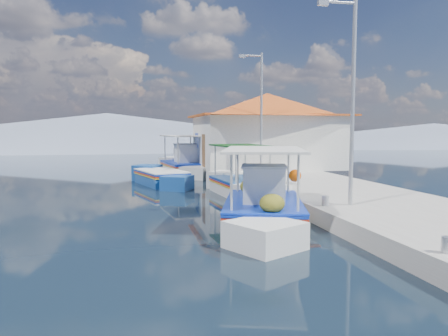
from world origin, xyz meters
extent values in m
plane|color=black|center=(0.00, 0.00, 0.00)|extent=(160.00, 160.00, 0.00)
cube|color=#A6A29B|center=(5.90, 6.00, 0.25)|extent=(5.00, 44.00, 0.50)
cylinder|color=#A5A8AD|center=(3.80, -3.00, 0.65)|extent=(0.20, 0.20, 0.30)
cylinder|color=#A5A8AD|center=(3.80, 2.00, 0.65)|extent=(0.20, 0.20, 0.30)
cylinder|color=#A5A8AD|center=(3.80, 8.00, 0.65)|extent=(0.20, 0.20, 0.30)
cylinder|color=#A5A8AD|center=(3.80, 14.00, 0.65)|extent=(0.20, 0.20, 0.30)
cube|color=white|center=(1.96, 2.21, 0.21)|extent=(3.16, 4.51, 0.90)
cube|color=white|center=(1.18, 4.80, 0.32)|extent=(2.02, 2.02, 0.99)
cube|color=white|center=(2.72, -0.30, 0.21)|extent=(1.97, 1.97, 0.85)
cube|color=#0D2EAC|center=(1.96, 2.21, 0.62)|extent=(3.26, 4.65, 0.06)
cube|color=red|center=(1.96, 2.21, 0.55)|extent=(3.26, 4.65, 0.05)
cube|color=yellow|center=(1.96, 2.21, 0.48)|extent=(3.26, 4.65, 0.04)
cube|color=#0D2EAC|center=(1.96, 2.21, 0.69)|extent=(3.27, 4.62, 0.05)
cube|color=brown|center=(1.96, 2.21, 0.66)|extent=(2.98, 4.39, 0.05)
cube|color=white|center=(2.04, 1.94, 1.18)|extent=(1.45, 1.50, 1.04)
cube|color=silver|center=(2.04, 1.94, 1.72)|extent=(1.57, 1.62, 0.06)
cylinder|color=beige|center=(0.67, 3.62, 1.41)|extent=(0.07, 0.07, 1.51)
cylinder|color=beige|center=(2.26, 4.09, 1.41)|extent=(0.07, 0.07, 1.51)
cylinder|color=beige|center=(1.66, 0.33, 1.41)|extent=(0.07, 0.07, 1.51)
cylinder|color=beige|center=(3.25, 0.81, 1.41)|extent=(0.07, 0.07, 1.51)
cube|color=silver|center=(1.96, 2.21, 2.17)|extent=(3.26, 4.54, 0.07)
ellipsoid|color=#4D5416|center=(1.22, 3.36, 0.93)|extent=(0.72, 0.79, 0.54)
ellipsoid|color=#4D5416|center=(1.72, 4.01, 0.89)|extent=(0.60, 0.66, 0.45)
ellipsoid|color=#4D5416|center=(2.63, 0.64, 0.90)|extent=(0.64, 0.70, 0.48)
sphere|color=#DD5306|center=(2.70, 3.02, 1.37)|extent=(0.38, 0.38, 0.38)
cube|color=white|center=(2.78, 7.94, 0.20)|extent=(2.11, 3.50, 0.86)
cube|color=white|center=(2.99, 10.18, 0.31)|extent=(1.83, 1.83, 0.95)
cube|color=white|center=(2.57, 5.77, 0.20)|extent=(1.77, 1.77, 0.81)
cube|color=#0D2EAC|center=(2.78, 7.94, 0.59)|extent=(2.17, 3.61, 0.05)
cube|color=red|center=(2.78, 7.94, 0.52)|extent=(2.17, 3.61, 0.05)
cube|color=yellow|center=(2.78, 7.94, 0.46)|extent=(2.17, 3.61, 0.04)
cube|color=navy|center=(2.78, 7.94, 0.66)|extent=(2.18, 3.58, 0.05)
cube|color=brown|center=(2.78, 7.94, 0.63)|extent=(1.96, 3.42, 0.05)
cylinder|color=beige|center=(2.19, 9.41, 1.35)|extent=(0.06, 0.06, 1.44)
cylinder|color=beige|center=(3.63, 9.28, 1.35)|extent=(0.06, 0.06, 1.44)
cylinder|color=beige|center=(1.93, 6.61, 1.35)|extent=(0.06, 0.06, 1.44)
cylinder|color=beige|center=(3.36, 6.47, 1.35)|extent=(0.06, 0.06, 1.44)
cube|color=#0C3E11|center=(2.78, 7.94, 2.07)|extent=(2.20, 3.51, 0.06)
cube|color=navy|center=(-0.29, 11.98, 0.21)|extent=(2.57, 3.65, 0.92)
cube|color=navy|center=(0.31, 14.10, 0.33)|extent=(1.71, 1.71, 1.02)
cube|color=navy|center=(-0.88, 9.92, 0.21)|extent=(1.66, 1.66, 0.87)
cube|color=#0D2EAC|center=(-0.29, 11.98, 0.64)|extent=(2.65, 3.76, 0.06)
cube|color=red|center=(-0.29, 11.98, 0.56)|extent=(2.65, 3.76, 0.05)
cube|color=yellow|center=(-0.29, 11.98, 0.49)|extent=(2.65, 3.76, 0.04)
cube|color=white|center=(-0.29, 11.98, 0.71)|extent=(2.66, 3.73, 0.05)
cube|color=brown|center=(-0.29, 11.98, 0.68)|extent=(2.42, 3.55, 0.05)
cube|color=white|center=(1.51, 16.90, 0.23)|extent=(2.70, 4.39, 0.98)
cube|color=white|center=(1.89, 19.64, 0.35)|extent=(2.18, 2.18, 1.08)
cube|color=white|center=(1.15, 14.25, 0.23)|extent=(2.12, 2.12, 0.92)
cube|color=#0D2EAC|center=(1.51, 16.90, 0.68)|extent=(2.78, 4.53, 0.06)
cube|color=red|center=(1.51, 16.90, 0.60)|extent=(2.78, 4.53, 0.05)
cube|color=yellow|center=(1.51, 16.90, 0.52)|extent=(2.78, 4.53, 0.04)
cube|color=#0D2EAC|center=(1.51, 16.90, 0.75)|extent=(2.79, 4.49, 0.05)
cube|color=brown|center=(1.51, 16.90, 0.72)|extent=(2.52, 4.29, 0.05)
cube|color=white|center=(1.47, 16.59, 1.28)|extent=(1.36, 1.48, 1.13)
cube|color=silver|center=(1.47, 16.59, 1.87)|extent=(1.48, 1.60, 0.06)
cylinder|color=beige|center=(0.89, 18.74, 1.54)|extent=(0.07, 0.07, 1.64)
cylinder|color=beige|center=(2.60, 18.51, 1.54)|extent=(0.07, 0.07, 1.64)
cylinder|color=beige|center=(0.42, 15.29, 1.54)|extent=(0.07, 0.07, 1.64)
cylinder|color=beige|center=(2.13, 15.06, 1.54)|extent=(0.07, 0.07, 1.64)
cube|color=silver|center=(1.51, 16.90, 2.36)|extent=(2.80, 4.41, 0.07)
cube|color=white|center=(6.20, 15.00, 2.00)|extent=(8.00, 6.00, 3.00)
cube|color=#A53A17|center=(6.20, 15.00, 3.55)|extent=(8.64, 6.48, 0.10)
pyramid|color=#A53A17|center=(6.20, 15.00, 4.20)|extent=(10.49, 10.49, 1.40)
cube|color=brown|center=(2.22, 14.00, 1.50)|extent=(0.06, 1.00, 2.00)
cube|color=#0D2EAC|center=(2.22, 16.50, 2.10)|extent=(0.06, 1.20, 0.90)
cylinder|color=#A5A8AD|center=(4.60, 2.00, 3.50)|extent=(0.12, 0.12, 6.00)
cylinder|color=#A5A8AD|center=(4.10, 2.00, 6.35)|extent=(1.00, 0.08, 0.08)
cube|color=#A5A8AD|center=(3.60, 2.00, 6.30)|extent=(0.30, 0.14, 0.14)
cylinder|color=#A5A8AD|center=(4.60, 11.00, 3.50)|extent=(0.12, 0.12, 6.00)
cylinder|color=#A5A8AD|center=(4.10, 11.00, 6.35)|extent=(1.00, 0.08, 0.08)
cube|color=#A5A8AD|center=(3.60, 11.00, 6.30)|extent=(0.30, 0.14, 0.14)
cone|color=gray|center=(-5.00, 56.00, 2.45)|extent=(96.00, 96.00, 5.50)
cone|color=gray|center=(25.00, 56.00, 1.60)|extent=(76.80, 76.80, 3.80)
cone|color=gray|center=(50.00, 56.00, 1.80)|extent=(89.60, 89.60, 4.20)
camera|label=1|loc=(-1.79, -9.63, 2.73)|focal=34.63mm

